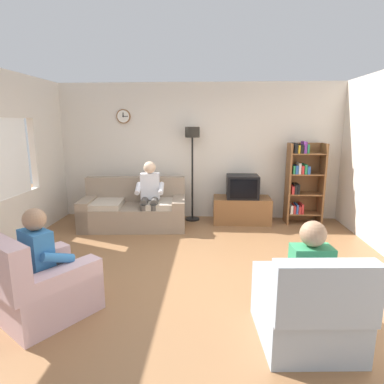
{
  "coord_description": "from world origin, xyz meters",
  "views": [
    {
      "loc": [
        0.26,
        -3.92,
        1.92
      ],
      "look_at": [
        -0.02,
        0.62,
        0.94
      ],
      "focal_mm": 30.18,
      "sensor_mm": 36.0,
      "label": 1
    }
  ],
  "objects": [
    {
      "name": "ground_plane",
      "position": [
        0.0,
        0.0,
        0.0
      ],
      "size": [
        12.0,
        12.0,
        0.0
      ],
      "primitive_type": "plane",
      "color": "#8C603D"
    },
    {
      "name": "back_wall_assembly",
      "position": [
        -0.0,
        2.66,
        1.35
      ],
      "size": [
        6.2,
        0.17,
        2.7
      ],
      "color": "silver",
      "rests_on": "ground_plane"
    },
    {
      "name": "couch",
      "position": [
        -1.18,
        1.85,
        0.31
      ],
      "size": [
        1.97,
        1.03,
        0.9
      ],
      "color": "gray",
      "rests_on": "ground_plane"
    },
    {
      "name": "tv_stand",
      "position": [
        0.86,
        2.25,
        0.25
      ],
      "size": [
        1.1,
        0.56,
        0.5
      ],
      "color": "brown",
      "rests_on": "ground_plane"
    },
    {
      "name": "tv",
      "position": [
        0.86,
        2.23,
        0.72
      ],
      "size": [
        0.6,
        0.49,
        0.44
      ],
      "color": "black",
      "rests_on": "tv_stand"
    },
    {
      "name": "bookshelf",
      "position": [
        2.01,
        2.32,
        0.82
      ],
      "size": [
        0.68,
        0.36,
        1.58
      ],
      "color": "brown",
      "rests_on": "ground_plane"
    },
    {
      "name": "floor_lamp",
      "position": [
        -0.11,
        2.35,
        1.45
      ],
      "size": [
        0.28,
        0.28,
        1.85
      ],
      "color": "black",
      "rests_on": "ground_plane"
    },
    {
      "name": "armchair_near_window",
      "position": [
        -1.44,
        -1.04,
        0.29
      ],
      "size": [
        1.16,
        1.18,
        0.9
      ],
      "color": "beige",
      "rests_on": "ground_plane"
    },
    {
      "name": "armchair_near_bookshelf",
      "position": [
        1.12,
        -1.3,
        0.29
      ],
      "size": [
        0.86,
        0.94,
        0.9
      ],
      "color": "#9EADBC",
      "rests_on": "ground_plane"
    },
    {
      "name": "person_on_couch",
      "position": [
        -0.85,
        1.74,
        0.7
      ],
      "size": [
        0.54,
        0.56,
        1.24
      ],
      "color": "silver",
      "rests_on": "ground_plane"
    },
    {
      "name": "person_in_left_armchair",
      "position": [
        -1.39,
        -0.97,
        0.6
      ],
      "size": [
        0.61,
        0.64,
        1.12
      ],
      "color": "#3372B2",
      "rests_on": "ground_plane"
    },
    {
      "name": "person_in_right_armchair",
      "position": [
        1.11,
        -1.21,
        0.6
      ],
      "size": [
        0.53,
        0.56,
        1.12
      ],
      "color": "#338C59",
      "rests_on": "ground_plane"
    }
  ]
}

